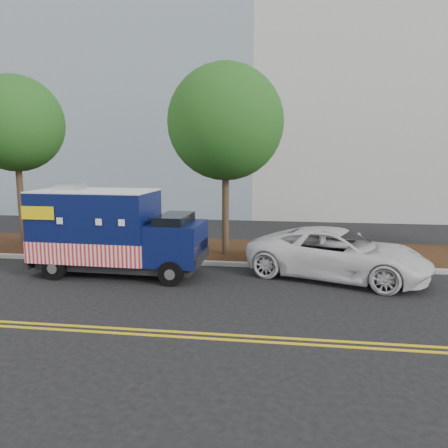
# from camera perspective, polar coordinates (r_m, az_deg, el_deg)

# --- Properties ---
(ground) EXTENTS (120.00, 120.00, 0.00)m
(ground) POSITION_cam_1_polar(r_m,az_deg,el_deg) (14.41, -8.19, -6.55)
(ground) COLOR black
(ground) RESTS_ON ground
(curb) EXTENTS (120.00, 0.18, 0.15)m
(curb) POSITION_cam_1_polar(r_m,az_deg,el_deg) (15.70, -6.76, -4.93)
(curb) COLOR #9E9E99
(curb) RESTS_ON ground
(mulch_strip) EXTENTS (120.00, 4.00, 0.15)m
(mulch_strip) POSITION_cam_1_polar(r_m,az_deg,el_deg) (17.68, -5.01, -3.30)
(mulch_strip) COLOR black
(mulch_strip) RESTS_ON ground
(centerline_near) EXTENTS (120.00, 0.10, 0.01)m
(centerline_near) POSITION_cam_1_polar(r_m,az_deg,el_deg) (10.44, -15.21, -12.94)
(centerline_near) COLOR gold
(centerline_near) RESTS_ON ground
(centerline_far) EXTENTS (120.00, 0.10, 0.01)m
(centerline_far) POSITION_cam_1_polar(r_m,az_deg,el_deg) (10.23, -15.78, -13.43)
(centerline_far) COLOR gold
(centerline_far) RESTS_ON ground
(office_building) EXTENTS (46.00, 20.00, 30.40)m
(office_building) POSITION_cam_1_polar(r_m,az_deg,el_deg) (37.13, 5.31, 26.87)
(office_building) COLOR silver
(office_building) RESTS_ON ground
(tree_a) EXTENTS (3.86, 3.86, 7.01)m
(tree_a) POSITION_cam_1_polar(r_m,az_deg,el_deg) (19.93, -25.61, 11.70)
(tree_a) COLOR #38281C
(tree_a) RESTS_ON ground
(tree_b) EXTENTS (4.19, 4.19, 7.10)m
(tree_b) POSITION_cam_1_polar(r_m,az_deg,el_deg) (16.13, 0.20, 13.12)
(tree_b) COLOR #38281C
(tree_b) RESTS_ON ground
(sign_post) EXTENTS (0.06, 0.06, 2.40)m
(sign_post) POSITION_cam_1_polar(r_m,az_deg,el_deg) (17.44, -20.67, -0.27)
(sign_post) COLOR #473828
(sign_post) RESTS_ON ground
(food_truck) EXTENTS (5.62, 2.29, 2.92)m
(food_truck) POSITION_cam_1_polar(r_m,az_deg,el_deg) (14.52, -14.62, -1.27)
(food_truck) COLOR black
(food_truck) RESTS_ON ground
(white_car) EXTENTS (6.11, 4.28, 1.55)m
(white_car) POSITION_cam_1_polar(r_m,az_deg,el_deg) (14.21, 14.66, -3.76)
(white_car) COLOR silver
(white_car) RESTS_ON ground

